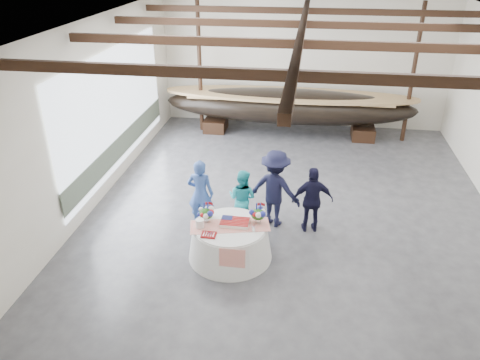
# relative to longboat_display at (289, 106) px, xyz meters

# --- Properties ---
(floor) EXTENTS (10.00, 12.00, 0.01)m
(floor) POSITION_rel_longboat_display_xyz_m (0.41, -4.88, -1.03)
(floor) COLOR #3D3D42
(floor) RESTS_ON ground
(wall_back) EXTENTS (10.00, 0.02, 4.50)m
(wall_back) POSITION_rel_longboat_display_xyz_m (0.41, 1.12, 1.22)
(wall_back) COLOR silver
(wall_back) RESTS_ON ground
(wall_front) EXTENTS (10.00, 0.02, 4.50)m
(wall_front) POSITION_rel_longboat_display_xyz_m (0.41, -10.88, 1.22)
(wall_front) COLOR silver
(wall_front) RESTS_ON ground
(wall_left) EXTENTS (0.02, 12.00, 4.50)m
(wall_left) POSITION_rel_longboat_display_xyz_m (-4.59, -4.88, 1.22)
(wall_left) COLOR silver
(wall_left) RESTS_ON ground
(ceiling) EXTENTS (10.00, 12.00, 0.01)m
(ceiling) POSITION_rel_longboat_display_xyz_m (0.41, -4.88, 3.47)
(ceiling) COLOR white
(ceiling) RESTS_ON wall_back
(pavilion_structure) EXTENTS (9.80, 11.76, 4.50)m
(pavilion_structure) POSITION_rel_longboat_display_xyz_m (0.41, -4.04, 2.97)
(pavilion_structure) COLOR black
(pavilion_structure) RESTS_ON ground
(open_bay) EXTENTS (0.03, 7.00, 3.20)m
(open_bay) POSITION_rel_longboat_display_xyz_m (-4.54, -3.88, 0.80)
(open_bay) COLOR silver
(open_bay) RESTS_ON ground
(longboat_display) EXTENTS (8.60, 1.72, 1.61)m
(longboat_display) POSITION_rel_longboat_display_xyz_m (0.00, 0.00, 0.00)
(longboat_display) COLOR black
(longboat_display) RESTS_ON ground
(banquet_table) EXTENTS (1.79, 1.79, 0.77)m
(banquet_table) POSITION_rel_longboat_display_xyz_m (-0.79, -7.38, -0.65)
(banquet_table) COLOR silver
(banquet_table) RESTS_ON ground
(tabletop_items) EXTENTS (1.74, 1.00, 0.40)m
(tabletop_items) POSITION_rel_longboat_display_xyz_m (-0.83, -7.27, -0.11)
(tabletop_items) COLOR red
(tabletop_items) RESTS_ON banquet_table
(guest_woman_blue) EXTENTS (0.64, 0.43, 1.70)m
(guest_woman_blue) POSITION_rel_longboat_display_xyz_m (-1.68, -6.25, -0.18)
(guest_woman_blue) COLOR navy
(guest_woman_blue) RESTS_ON ground
(guest_woman_teal) EXTENTS (0.84, 0.75, 1.44)m
(guest_woman_teal) POSITION_rel_longboat_display_xyz_m (-0.72, -6.09, -0.31)
(guest_woman_teal) COLOR #22A5B0
(guest_woman_teal) RESTS_ON ground
(guest_man_left) EXTENTS (1.39, 1.06, 1.90)m
(guest_man_left) POSITION_rel_longboat_display_xyz_m (0.03, -5.93, -0.08)
(guest_man_left) COLOR black
(guest_man_left) RESTS_ON ground
(guest_man_right) EXTENTS (1.00, 0.54, 1.62)m
(guest_man_right) POSITION_rel_longboat_display_xyz_m (0.90, -6.08, -0.22)
(guest_man_right) COLOR black
(guest_man_right) RESTS_ON ground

